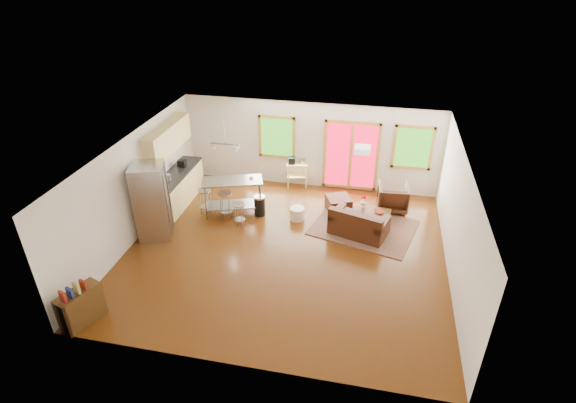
% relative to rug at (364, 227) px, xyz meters
% --- Properties ---
extents(floor, '(7.50, 7.00, 0.02)m').
position_rel_rug_xyz_m(floor, '(-1.79, -1.40, -0.02)').
color(floor, '#3C1E08').
rests_on(floor, ground).
extents(ceiling, '(7.50, 7.00, 0.02)m').
position_rel_rug_xyz_m(ceiling, '(-1.79, -1.40, 2.60)').
color(ceiling, white).
rests_on(ceiling, ground).
extents(back_wall, '(7.50, 0.02, 2.60)m').
position_rel_rug_xyz_m(back_wall, '(-1.79, 2.11, 1.29)').
color(back_wall, silver).
rests_on(back_wall, ground).
extents(left_wall, '(0.02, 7.00, 2.60)m').
position_rel_rug_xyz_m(left_wall, '(-5.55, -1.40, 1.29)').
color(left_wall, silver).
rests_on(left_wall, ground).
extents(right_wall, '(0.02, 7.00, 2.60)m').
position_rel_rug_xyz_m(right_wall, '(1.97, -1.40, 1.29)').
color(right_wall, silver).
rests_on(right_wall, ground).
extents(front_wall, '(7.50, 0.02, 2.60)m').
position_rel_rug_xyz_m(front_wall, '(-1.79, -4.91, 1.29)').
color(front_wall, silver).
rests_on(front_wall, ground).
extents(window_left, '(1.10, 0.05, 1.30)m').
position_rel_rug_xyz_m(window_left, '(-2.79, 2.06, 1.49)').
color(window_left, '#205010').
rests_on(window_left, back_wall).
extents(french_doors, '(1.60, 0.05, 2.10)m').
position_rel_rug_xyz_m(french_doors, '(-0.59, 2.06, 1.09)').
color(french_doors, '#A50922').
rests_on(french_doors, back_wall).
extents(window_right, '(1.10, 0.05, 1.30)m').
position_rel_rug_xyz_m(window_right, '(1.11, 2.06, 1.49)').
color(window_right, '#205010').
rests_on(window_right, back_wall).
extents(rug, '(2.92, 2.51, 0.03)m').
position_rel_rug_xyz_m(rug, '(0.00, 0.00, 0.00)').
color(rug, '#586541').
rests_on(rug, floor).
extents(loveseat, '(1.57, 1.17, 0.75)m').
position_rel_rug_xyz_m(loveseat, '(-0.14, -0.35, 0.28)').
color(loveseat, black).
rests_on(loveseat, floor).
extents(coffee_table, '(0.95, 0.65, 0.36)m').
position_rel_rug_xyz_m(coffee_table, '(0.20, 0.30, 0.29)').
color(coffee_table, '#3C2810').
rests_on(coffee_table, floor).
extents(armchair, '(0.86, 0.81, 0.83)m').
position_rel_rug_xyz_m(armchair, '(0.69, 1.13, 0.40)').
color(armchair, black).
rests_on(armchair, floor).
extents(ottoman, '(0.81, 0.81, 0.41)m').
position_rel_rug_xyz_m(ottoman, '(-0.75, 0.75, 0.19)').
color(ottoman, black).
rests_on(ottoman, floor).
extents(pouf, '(0.45, 0.45, 0.34)m').
position_rel_rug_xyz_m(pouf, '(-1.78, 0.07, 0.16)').
color(pouf, white).
rests_on(pouf, floor).
extents(vase, '(0.21, 0.22, 0.30)m').
position_rel_rug_xyz_m(vase, '(-0.07, 0.48, 0.50)').
color(vase, silver).
rests_on(vase, coffee_table).
extents(book, '(0.19, 0.10, 0.26)m').
position_rel_rug_xyz_m(book, '(0.26, 0.19, 0.52)').
color(book, maroon).
rests_on(book, coffee_table).
extents(cabinets, '(0.64, 2.24, 2.30)m').
position_rel_rug_xyz_m(cabinets, '(-5.27, 0.30, 0.92)').
color(cabinets, '#D7C073').
rests_on(cabinets, floor).
extents(refrigerator, '(0.97, 0.96, 1.94)m').
position_rel_rug_xyz_m(refrigerator, '(-5.13, -1.38, 0.96)').
color(refrigerator, '#B7BABC').
rests_on(refrigerator, floor).
extents(island, '(1.71, 1.11, 1.00)m').
position_rel_rug_xyz_m(island, '(-3.54, 0.03, 0.68)').
color(island, '#B7BABC').
rests_on(island, floor).
extents(cup, '(0.12, 0.09, 0.12)m').
position_rel_rug_xyz_m(cup, '(-3.07, 0.24, 1.00)').
color(cup, white).
rests_on(cup, island).
extents(bar_stool_a, '(0.45, 0.45, 0.73)m').
position_rel_rug_xyz_m(bar_stool_a, '(-4.28, -0.16, 0.53)').
color(bar_stool_a, '#B7BABC').
rests_on(bar_stool_a, floor).
extents(bar_stool_b, '(0.42, 0.42, 0.80)m').
position_rel_rug_xyz_m(bar_stool_b, '(-3.65, -0.30, 0.58)').
color(bar_stool_b, '#B7BABC').
rests_on(bar_stool_b, floor).
extents(bar_stool_c, '(0.31, 0.31, 0.66)m').
position_rel_rug_xyz_m(bar_stool_c, '(-3.19, -0.57, 0.48)').
color(bar_stool_c, '#B7BABC').
rests_on(bar_stool_c, floor).
extents(trash_can, '(0.39, 0.39, 0.57)m').
position_rel_rug_xyz_m(trash_can, '(-2.82, 0.09, 0.27)').
color(trash_can, black).
rests_on(trash_can, floor).
extents(kitchen_cart, '(0.71, 0.55, 0.96)m').
position_rel_rug_xyz_m(kitchen_cart, '(-2.17, 1.94, 0.64)').
color(kitchen_cart, '#D7C073').
rests_on(kitchen_cart, floor).
extents(bookshelf, '(0.60, 0.91, 1.00)m').
position_rel_rug_xyz_m(bookshelf, '(-5.14, -4.51, 0.38)').
color(bookshelf, '#3C2810').
rests_on(bookshelf, floor).
extents(ceiling_flush, '(0.35, 0.35, 0.12)m').
position_rel_rug_xyz_m(ceiling_flush, '(-0.19, -0.80, 2.52)').
color(ceiling_flush, white).
rests_on(ceiling_flush, ceiling).
extents(pendant_light, '(0.80, 0.18, 0.79)m').
position_rel_rug_xyz_m(pendant_light, '(-3.69, 0.10, 1.89)').
color(pendant_light, gray).
rests_on(pendant_light, ceiling).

